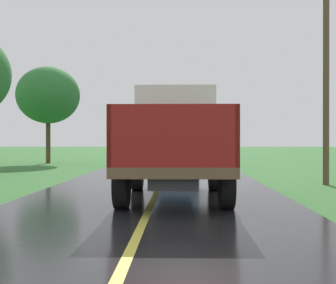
{
  "coord_description": "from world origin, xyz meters",
  "views": [
    {
      "loc": [
        0.62,
        -0.82,
        1.46
      ],
      "look_at": [
        0.27,
        12.61,
        1.4
      ],
      "focal_mm": 49.25,
      "sensor_mm": 36.0,
      "label": 1
    }
  ],
  "objects_px": {
    "utility_pole_roadside": "(326,72)",
    "banana_truck_far": "(177,140)",
    "roadside_tree_near_left": "(48,95)",
    "banana_truck_near": "(176,140)"
  },
  "relations": [
    {
      "from": "utility_pole_roadside",
      "to": "banana_truck_far",
      "type": "bearing_deg",
      "value": 113.09
    },
    {
      "from": "banana_truck_far",
      "to": "roadside_tree_near_left",
      "type": "height_order",
      "value": "roadside_tree_near_left"
    },
    {
      "from": "roadside_tree_near_left",
      "to": "banana_truck_near",
      "type": "bearing_deg",
      "value": -64.27
    },
    {
      "from": "banana_truck_near",
      "to": "banana_truck_far",
      "type": "xyz_separation_m",
      "value": [
        -0.09,
        15.08,
        0.02
      ]
    },
    {
      "from": "banana_truck_near",
      "to": "utility_pole_roadside",
      "type": "relative_size",
      "value": 0.87
    },
    {
      "from": "banana_truck_near",
      "to": "utility_pole_roadside",
      "type": "bearing_deg",
      "value": 35.19
    },
    {
      "from": "banana_truck_near",
      "to": "utility_pole_roadside",
      "type": "distance_m",
      "value": 6.37
    },
    {
      "from": "roadside_tree_near_left",
      "to": "utility_pole_roadside",
      "type": "bearing_deg",
      "value": -45.95
    },
    {
      "from": "banana_truck_far",
      "to": "roadside_tree_near_left",
      "type": "xyz_separation_m",
      "value": [
        -8.06,
        1.82,
        2.78
      ]
    },
    {
      "from": "utility_pole_roadside",
      "to": "roadside_tree_near_left",
      "type": "xyz_separation_m",
      "value": [
        -13.02,
        13.46,
        0.57
      ]
    }
  ]
}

